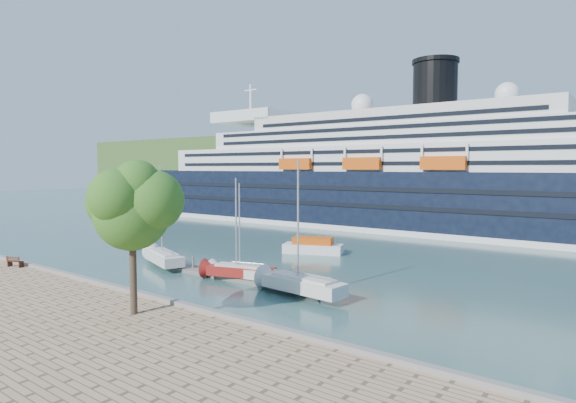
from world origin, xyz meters
The scene contains 12 objects.
ground centered at (0.00, 0.00, 0.00)m, with size 400.00×400.00×0.00m, color #2E5250.
far_hillside centered at (0.00, 145.00, 12.00)m, with size 400.00×50.00×24.00m, color #2D5020.
quay_coping centered at (0.00, -0.20, 1.15)m, with size 220.00×0.50×0.30m, color slate.
cruise_ship centered at (-6.81, 56.24, 14.17)m, with size 126.21×18.38×28.34m, color black, non-canonical shape.
park_bench centered at (-13.07, -1.20, 1.56)m, with size 1.74×0.71×1.11m, color #432313, non-canonical shape.
promenade_tree centered at (9.01, -3.23, 6.43)m, with size 6.56×6.56×10.87m, color #285817, non-canonical shape.
floating_pontoon centered at (4.44, 11.06, 0.19)m, with size 17.12×2.09×0.38m, color slate, non-canonical shape.
sailboat_white_near centered at (-5.26, 10.36, 5.17)m, with size 8.01×2.22×10.34m, color silver, non-canonical shape.
sailboat_red centered at (5.51, 10.81, 4.60)m, with size 7.12×1.98×9.19m, color maroon, non-canonical shape.
sailboat_white_far centered at (13.54, 9.54, 5.33)m, with size 8.26×2.29×10.66m, color silver, non-canonical shape.
tender_launch centered at (2.53, 26.97, 1.02)m, with size 7.35×2.52×2.03m, color #D24C0C, non-canonical shape.
sailboat_extra centered at (5.76, 10.92, 4.36)m, with size 6.75×1.87×8.72m, color silver, non-canonical shape.
Camera 1 is at (35.88, -21.70, 10.56)m, focal length 30.00 mm.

